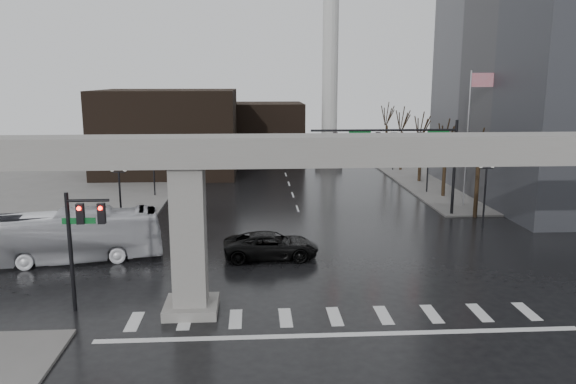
{
  "coord_description": "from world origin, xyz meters",
  "views": [
    {
      "loc": [
        -3.85,
        -26.28,
        11.35
      ],
      "look_at": [
        -1.76,
        7.34,
        4.5
      ],
      "focal_mm": 35.0,
      "sensor_mm": 36.0,
      "label": 1
    }
  ],
  "objects": [
    {
      "name": "ground",
      "position": [
        0.0,
        0.0,
        0.0
      ],
      "size": [
        160.0,
        160.0,
        0.0
      ],
      "primitive_type": "plane",
      "color": "black",
      "rests_on": "ground"
    },
    {
      "name": "sidewalk_ne",
      "position": [
        26.0,
        36.0,
        0.07
      ],
      "size": [
        28.0,
        36.0,
        0.15
      ],
      "primitive_type": "cube",
      "color": "slate",
      "rests_on": "ground"
    },
    {
      "name": "sidewalk_nw",
      "position": [
        -26.0,
        36.0,
        0.07
      ],
      "size": [
        28.0,
        36.0,
        0.15
      ],
      "primitive_type": "cube",
      "color": "slate",
      "rests_on": "ground"
    },
    {
      "name": "elevated_guideway",
      "position": [
        1.26,
        0.0,
        6.88
      ],
      "size": [
        48.0,
        2.6,
        8.7
      ],
      "color": "gray",
      "rests_on": "ground"
    },
    {
      "name": "building_far_left",
      "position": [
        -14.0,
        42.0,
        5.0
      ],
      "size": [
        16.0,
        14.0,
        10.0
      ],
      "primitive_type": "cube",
      "color": "black",
      "rests_on": "ground"
    },
    {
      "name": "building_far_mid",
      "position": [
        -2.0,
        52.0,
        4.0
      ],
      "size": [
        10.0,
        10.0,
        8.0
      ],
      "primitive_type": "cube",
      "color": "black",
      "rests_on": "ground"
    },
    {
      "name": "smokestack",
      "position": [
        6.0,
        46.0,
        13.35
      ],
      "size": [
        3.6,
        3.6,
        30.0
      ],
      "color": "silver",
      "rests_on": "ground"
    },
    {
      "name": "signal_mast_arm",
      "position": [
        8.99,
        18.8,
        5.83
      ],
      "size": [
        12.12,
        0.43,
        8.0
      ],
      "color": "black",
      "rests_on": "ground"
    },
    {
      "name": "signal_left_pole",
      "position": [
        -12.25,
        0.5,
        4.07
      ],
      "size": [
        2.3,
        0.3,
        6.0
      ],
      "color": "black",
      "rests_on": "ground"
    },
    {
      "name": "flagpole_assembly",
      "position": [
        15.29,
        22.0,
        7.53
      ],
      "size": [
        2.06,
        0.12,
        12.0
      ],
      "color": "silver",
      "rests_on": "ground"
    },
    {
      "name": "lamp_right_0",
      "position": [
        13.5,
        14.0,
        3.47
      ],
      "size": [
        1.22,
        0.32,
        5.11
      ],
      "color": "black",
      "rests_on": "ground"
    },
    {
      "name": "lamp_right_1",
      "position": [
        13.5,
        28.0,
        3.47
      ],
      "size": [
        1.22,
        0.32,
        5.11
      ],
      "color": "black",
      "rests_on": "ground"
    },
    {
      "name": "lamp_right_2",
      "position": [
        13.5,
        42.0,
        3.47
      ],
      "size": [
        1.22,
        0.32,
        5.11
      ],
      "color": "black",
      "rests_on": "ground"
    },
    {
      "name": "lamp_left_0",
      "position": [
        -13.5,
        14.0,
        3.47
      ],
      "size": [
        1.22,
        0.32,
        5.11
      ],
      "color": "black",
      "rests_on": "ground"
    },
    {
      "name": "lamp_left_1",
      "position": [
        -13.5,
        28.0,
        3.47
      ],
      "size": [
        1.22,
        0.32,
        5.11
      ],
      "color": "black",
      "rests_on": "ground"
    },
    {
      "name": "lamp_left_2",
      "position": [
        -13.5,
        42.0,
        3.47
      ],
      "size": [
        1.22,
        0.32,
        5.11
      ],
      "color": "black",
      "rests_on": "ground"
    },
    {
      "name": "tree_right_0",
      "position": [
        14.53,
        18.02,
        2.79
      ],
      "size": [
        1.09,
        1.58,
        7.5
      ],
      "color": "black",
      "rests_on": "ground"
    },
    {
      "name": "tree_right_1",
      "position": [
        14.53,
        26.02,
        2.85
      ],
      "size": [
        1.09,
        1.61,
        7.67
      ],
      "color": "black",
      "rests_on": "ground"
    },
    {
      "name": "tree_right_2",
      "position": [
        14.53,
        34.02,
        2.91
      ],
      "size": [
        1.1,
        1.63,
        7.85
      ],
      "color": "black",
      "rests_on": "ground"
    },
    {
      "name": "tree_right_3",
      "position": [
        14.53,
        42.02,
        2.98
      ],
      "size": [
        1.11,
        1.66,
        8.02
      ],
      "color": "black",
      "rests_on": "ground"
    },
    {
      "name": "tree_right_4",
      "position": [
        14.53,
        50.02,
        3.04
      ],
      "size": [
        1.12,
        1.69,
        8.19
      ],
      "color": "black",
      "rests_on": "ground"
    },
    {
      "name": "pickup_truck",
      "position": [
        -2.79,
        8.2,
        0.84
      ],
      "size": [
        6.14,
        2.98,
        1.68
      ],
      "primitive_type": "imported",
      "rotation": [
        0.0,
        0.0,
        1.6
      ],
      "color": "black",
      "rests_on": "ground"
    },
    {
      "name": "city_bus",
      "position": [
        -15.64,
        8.38,
        1.63
      ],
      "size": [
        12.02,
        4.75,
        3.26
      ],
      "primitive_type": "imported",
      "rotation": [
        0.0,
        0.0,
        1.75
      ],
      "color": "silver",
      "rests_on": "ground"
    }
  ]
}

